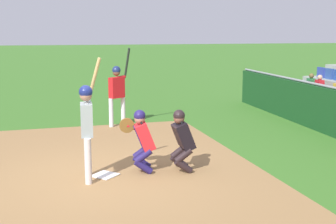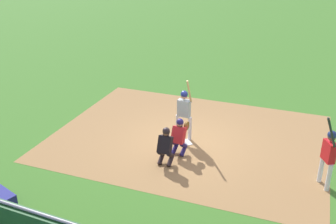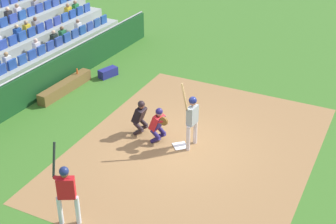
# 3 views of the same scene
# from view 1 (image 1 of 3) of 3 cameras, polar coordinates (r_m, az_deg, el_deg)

# --- Properties ---
(ground_plane) EXTENTS (160.00, 160.00, 0.00)m
(ground_plane) POSITION_cam_1_polar(r_m,az_deg,el_deg) (9.13, -7.94, -7.97)
(ground_plane) COLOR #3B7126
(infield_dirt_patch) EXTENTS (9.95, 7.81, 0.01)m
(infield_dirt_patch) POSITION_cam_1_polar(r_m,az_deg,el_deg) (9.10, -11.10, -8.11)
(infield_dirt_patch) COLOR #9A7245
(infield_dirt_patch) RESTS_ON ground_plane
(home_plate_marker) EXTENTS (0.62, 0.62, 0.02)m
(home_plate_marker) POSITION_cam_1_polar(r_m,az_deg,el_deg) (9.13, -7.94, -7.88)
(home_plate_marker) COLOR white
(home_plate_marker) RESTS_ON infield_dirt_patch
(batter_at_plate) EXTENTS (0.63, 0.46, 2.34)m
(batter_at_plate) POSITION_cam_1_polar(r_m,az_deg,el_deg) (8.66, -10.18, -1.15)
(batter_at_plate) COLOR silver
(batter_at_plate) RESTS_ON ground_plane
(catcher_crouching) EXTENTS (0.49, 0.72, 1.30)m
(catcher_crouching) POSITION_cam_1_polar(r_m,az_deg,el_deg) (9.14, -3.33, -3.17)
(catcher_crouching) COLOR #231A54
(catcher_crouching) RESTS_ON ground_plane
(home_plate_umpire) EXTENTS (0.47, 0.46, 1.30)m
(home_plate_umpire) POSITION_cam_1_polar(r_m,az_deg,el_deg) (9.16, 1.74, -3.24)
(home_plate_umpire) COLOR black
(home_plate_umpire) RESTS_ON ground_plane
(on_deck_batter) EXTENTS (0.43, 0.69, 2.34)m
(on_deck_batter) POSITION_cam_1_polar(r_m,az_deg,el_deg) (13.52, -6.42, 2.94)
(on_deck_batter) COLOR silver
(on_deck_batter) RESTS_ON ground_plane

